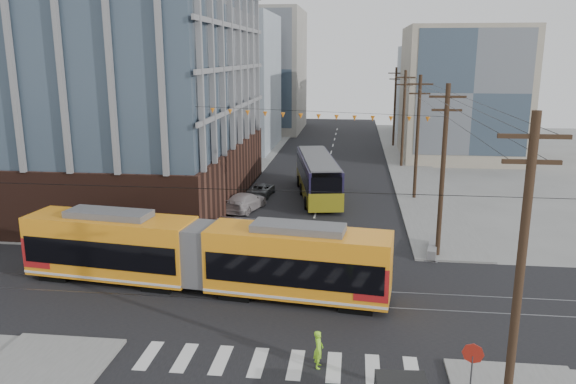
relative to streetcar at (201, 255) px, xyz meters
name	(u,v)px	position (x,y,z in m)	size (l,w,h in m)	color
ground	(286,330)	(5.20, -4.28, -1.99)	(160.00, 160.00, 0.00)	slate
office_building	(62,35)	(-16.80, 18.72, 12.31)	(30.00, 25.00, 28.60)	#381E16
bg_bldg_nw_near	(208,82)	(-11.80, 47.72, 7.01)	(18.00, 16.00, 18.00)	#8C99A5
bg_bldg_ne_near	(462,94)	(21.20, 43.72, 6.01)	(14.00, 14.00, 16.00)	gray
bg_bldg_nw_far	(255,71)	(-8.80, 67.72, 8.01)	(16.00, 18.00, 20.00)	gray
bg_bldg_ne_far	(451,92)	(23.20, 63.72, 5.01)	(16.00, 16.00, 14.00)	#8C99A5
utility_pole_near	(519,278)	(13.70, -10.28, 3.51)	(0.30, 0.30, 11.00)	black
utility_pole_far	(395,107)	(13.70, 51.72, 3.51)	(0.30, 0.30, 11.00)	black
streetcar	(201,255)	(0.00, 0.00, 0.00)	(20.61, 2.90, 3.97)	orange
city_bus	(318,176)	(4.97, 21.69, -0.10)	(2.88, 13.31, 3.77)	#1C1834
parked_car_silver	(233,228)	(-0.11, 8.78, -1.19)	(1.69, 4.85, 1.60)	#A6A9B1
parked_car_white	(245,202)	(-0.72, 16.16, -1.23)	(2.12, 5.22, 1.52)	#B5ABAC
parked_car_grey	(261,189)	(-0.20, 21.34, -1.39)	(1.97, 4.26, 1.18)	#4D5054
pedestrian	(318,349)	(6.95, -7.33, -1.17)	(0.60, 0.39, 1.64)	#97EC27
stop_sign	(471,380)	(12.58, -9.67, -0.71)	(0.77, 0.77, 2.54)	red
jersey_barrier	(433,248)	(13.50, 7.36, -1.63)	(0.80, 3.53, 0.71)	gray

